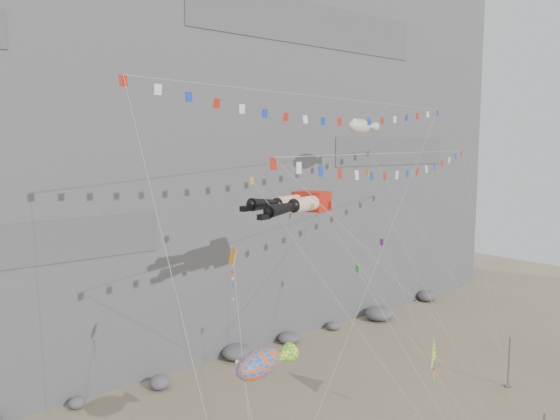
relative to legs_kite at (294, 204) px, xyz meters
name	(u,v)px	position (x,y,z in m)	size (l,w,h in m)	color
cliff	(150,84)	(2.34, 25.20, 10.26)	(80.00, 28.00, 50.00)	slate
talus_boulders	(237,353)	(2.34, 10.20, -14.14)	(60.00, 3.00, 1.20)	#58585D
anchor_pole_right	(509,362)	(15.26, -7.82, -12.73)	(0.12, 0.12, 4.02)	slate
legs_kite	(294,204)	(0.00, 0.00, 0.00)	(8.52, 16.15, 20.88)	red
flag_banner_upper	(332,98)	(3.88, 0.42, 7.27)	(33.60, 13.72, 29.22)	red
flag_banner_lower	(403,153)	(6.29, -4.11, 3.40)	(31.45, 10.50, 20.69)	red
harlequin_kite	(233,257)	(-8.83, -5.33, -1.66)	(3.02, 6.04, 14.29)	red
fish_windsock	(259,364)	(-8.91, -7.52, -6.52)	(4.19, 5.36, 9.39)	#FF500D
delta_kite	(435,356)	(4.76, -8.19, -9.40)	(2.36, 8.65, 9.44)	yellow
blimp_windsock	(360,127)	(11.65, 4.71, 5.53)	(6.35, 15.12, 25.00)	beige
small_kite_a	(257,188)	(-2.91, 0.34, 1.18)	(5.04, 14.44, 21.88)	orange
small_kite_b	(383,245)	(9.00, -0.32, -3.85)	(6.73, 12.99, 17.65)	purple
small_kite_c	(360,273)	(0.49, -5.52, -3.88)	(1.53, 9.31, 14.14)	green
small_kite_d	(369,176)	(9.85, 1.95, 1.43)	(4.19, 15.26, 22.24)	yellow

